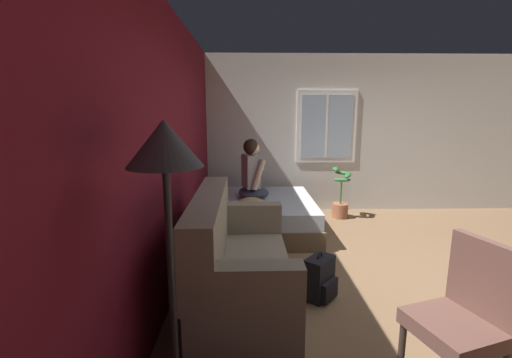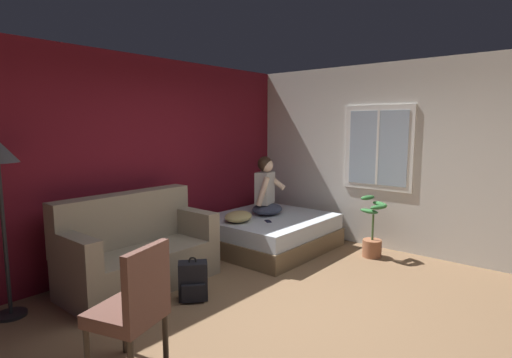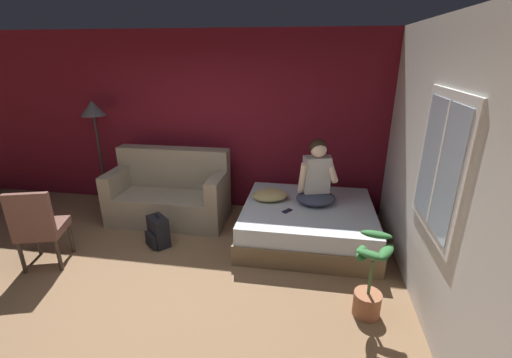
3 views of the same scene
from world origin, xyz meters
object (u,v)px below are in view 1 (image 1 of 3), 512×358
Objects in this scene: floor_lamp at (166,178)px; backpack at (320,279)px; side_chair at (465,313)px; person_seated at (252,174)px; throw_pillow at (252,204)px; cell_phone at (275,203)px; bed at (261,215)px; potted_plant at (341,200)px; couch at (235,266)px.

backpack is at bearing -37.61° from floor_lamp.
side_chair is 3.36m from person_seated.
throw_pillow reaches higher than cell_phone.
person_seated is at bearing 17.05° from backpack.
side_chair is 2.04× the size of throw_pillow.
bed is 0.63m from throw_pillow.
person_seated is 1.03× the size of potted_plant.
potted_plant is at bearing -31.96° from couch.
side_chair is 6.81× the size of cell_phone.
backpack is 0.27× the size of floor_lamp.
backpack is at bearing 29.91° from side_chair.
backpack is (-1.99, -0.61, -0.64)m from person_seated.
cell_phone is at bearing 18.76° from side_chair.
throw_pillow is 0.28× the size of floor_lamp.
person_seated is 1.65m from potted_plant.
potted_plant is (0.60, -1.35, 0.07)m from bed.
potted_plant is (1.13, -1.48, -0.25)m from throw_pillow.
person_seated is at bearing 21.95° from side_chair.
couch is (-2.05, 0.30, 0.16)m from bed.
backpack is 3.18× the size of cell_phone.
backpack is at bearing -155.84° from throw_pillow.
couch is 3.12m from potted_plant.
cell_phone reaches higher than bed.
bed is 1.77× the size of side_chair.
person_seated is 0.67m from throw_pillow.
potted_plant reaches higher than throw_pillow.
couch is 3.72× the size of backpack.
side_chair reaches higher than cell_phone.
bed is 1.02× the size of floor_lamp.
throw_pillow is (-0.53, 0.13, 0.31)m from bed.
bed is at bearing -124.06° from person_seated.
bed is 3.62× the size of throw_pillow.
cell_phone is 0.08× the size of floor_lamp.
bed is 2.04× the size of potted_plant.
person_seated reaches higher than cell_phone.
couch is 1.95× the size of person_seated.
cell_phone is at bearing 126.76° from potted_plant.
side_chair is at bearing -150.09° from backpack.
couch reaches higher than potted_plant.
cell_phone is (1.78, -0.49, 0.09)m from couch.
couch is at bearing 171.73° from bed.
side_chair is (-0.97, -1.43, 0.14)m from couch.
throw_pillow is at bearing 166.34° from bed.
side_chair is 1.15× the size of potted_plant.
throw_pillow is (1.52, -0.17, 0.16)m from couch.
floor_lamp is at bearing 167.75° from couch.
couch is 1.54m from throw_pillow.
bed is at bearing -9.78° from floor_lamp.
cell_phone is 0.17× the size of potted_plant.
cell_phone is (-0.27, -0.20, 0.25)m from bed.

